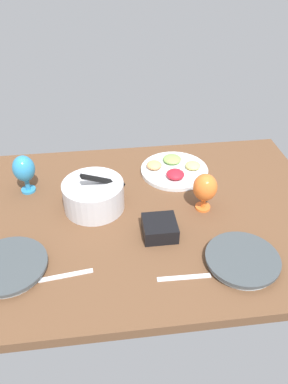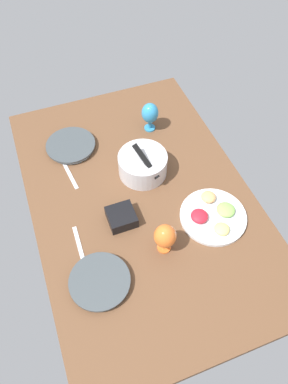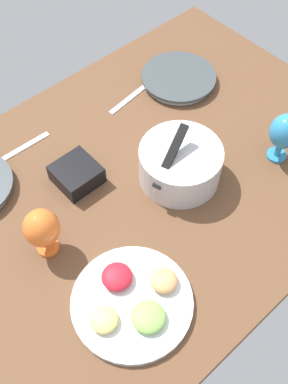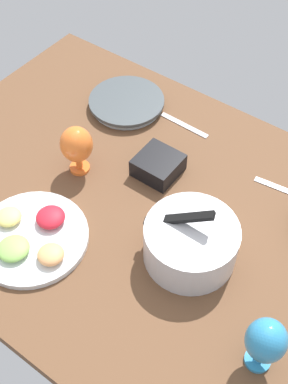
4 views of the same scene
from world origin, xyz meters
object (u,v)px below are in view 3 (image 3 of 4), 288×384
(hurricane_glass_blue, at_px, (285,133))
(square_bowl_black, at_px, (76,173))
(hurricane_glass_orange, at_px, (43,230))
(fruit_platter, at_px, (133,301))
(mixing_bowl, at_px, (180,163))
(dinner_plate_left, at_px, (179,78))

(hurricane_glass_blue, height_order, square_bowl_black, hurricane_glass_blue)
(square_bowl_black, bearing_deg, hurricane_glass_orange, 34.03)
(fruit_platter, xyz_separation_m, square_bowl_black, (-0.13, -0.40, 0.02))
(mixing_bowl, bearing_deg, hurricane_glass_orange, -7.66)
(mixing_bowl, distance_m, square_bowl_black, 0.31)
(fruit_platter, height_order, square_bowl_black, square_bowl_black)
(dinner_plate_left, xyz_separation_m, mixing_bowl, (0.29, 0.30, 0.05))
(dinner_plate_left, bearing_deg, square_bowl_black, 11.62)
(hurricane_glass_blue, xyz_separation_m, square_bowl_black, (0.52, -0.34, -0.08))
(square_bowl_black, bearing_deg, hurricane_glass_blue, 146.80)
(fruit_platter, xyz_separation_m, hurricane_glass_orange, (0.07, -0.27, 0.08))
(fruit_platter, bearing_deg, hurricane_glass_orange, -75.98)
(dinner_plate_left, xyz_separation_m, square_bowl_black, (0.53, 0.11, 0.02))
(mixing_bowl, bearing_deg, fruit_platter, 29.72)
(dinner_plate_left, distance_m, mixing_bowl, 0.42)
(mixing_bowl, distance_m, hurricane_glass_blue, 0.32)
(fruit_platter, height_order, hurricane_glass_orange, hurricane_glass_orange)
(mixing_bowl, distance_m, hurricane_glass_orange, 0.44)
(dinner_plate_left, bearing_deg, hurricane_glass_orange, 18.45)
(dinner_plate_left, height_order, mixing_bowl, mixing_bowl)
(fruit_platter, distance_m, hurricane_glass_blue, 0.66)
(hurricane_glass_blue, relative_size, hurricane_glass_orange, 1.07)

